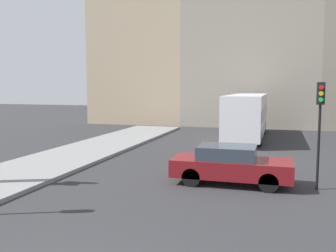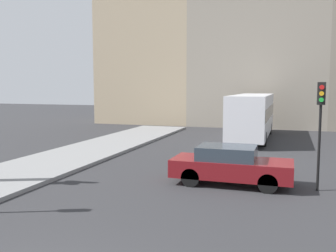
# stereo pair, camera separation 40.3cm
# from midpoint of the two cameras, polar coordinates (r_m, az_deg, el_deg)

# --- Properties ---
(sidewalk_corner) EXTENTS (3.92, 27.96, 0.15)m
(sidewalk_corner) POSITION_cam_midpoint_polar(r_m,az_deg,el_deg) (19.74, -13.30, -4.34)
(sidewalk_corner) COLOR gray
(sidewalk_corner) RESTS_ON ground_plane
(building_row) EXTENTS (28.01, 5.00, 18.73)m
(building_row) POSITION_cam_midpoint_polar(r_m,az_deg,el_deg) (35.48, 11.62, 14.92)
(building_row) COLOR tan
(building_row) RESTS_ON ground_plane
(sedan_car) EXTENTS (4.32, 1.76, 1.42)m
(sedan_car) POSITION_cam_midpoint_polar(r_m,az_deg,el_deg) (13.95, 10.31, -5.85)
(sedan_car) COLOR maroon
(sedan_car) RESTS_ON ground_plane
(bus_distant) EXTENTS (2.33, 9.95, 3.03)m
(bus_distant) POSITION_cam_midpoint_polar(r_m,az_deg,el_deg) (26.21, 13.16, 1.81)
(bus_distant) COLOR silver
(bus_distant) RESTS_ON ground_plane
(traffic_light_far) EXTENTS (0.26, 0.24, 3.72)m
(traffic_light_far) POSITION_cam_midpoint_polar(r_m,az_deg,el_deg) (13.71, 23.00, 1.76)
(traffic_light_far) COLOR black
(traffic_light_far) RESTS_ON ground_plane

